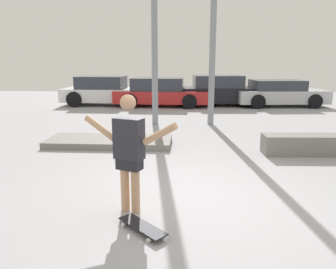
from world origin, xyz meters
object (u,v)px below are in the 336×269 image
skateboarder (129,149)px  skateboard (142,226)px  parked_car_black (220,91)px  parked_car_white (104,91)px  parked_car_red (160,93)px  parked_car_silver (279,93)px  grind_box (322,145)px  manual_pad (110,141)px

skateboarder → skateboard: 1.04m
parked_car_black → parked_car_white: bearing=179.0°
skateboard → parked_car_black: bearing=124.3°
parked_car_red → skateboarder: bearing=-86.3°
skateboarder → parked_car_black: bearing=100.6°
parked_car_white → parked_car_silver: bearing=1.5°
skateboarder → parked_car_red: skateboarder is taller
grind_box → parked_car_silver: parked_car_silver is taller
skateboarder → parked_car_silver: 12.46m
skateboarder → skateboard: (0.23, -0.55, -0.86)m
skateboarder → skateboard: skateboarder is taller
skateboarder → parked_car_white: (-2.97, 11.36, -0.26)m
skateboard → manual_pad: (-1.33, 4.29, 0.02)m
grind_box → parked_car_white: parked_car_white is taller
grind_box → parked_car_black: (-1.34, 8.47, 0.45)m
skateboarder → parked_car_red: size_ratio=0.38×
parked_car_black → parked_car_silver: parked_car_black is taller
parked_car_white → skateboard: bearing=-72.9°
parked_car_white → parked_car_silver: parked_car_white is taller
grind_box → manual_pad: (-5.01, 0.70, -0.15)m
grind_box → parked_car_silver: size_ratio=0.63×
skateboard → parked_car_black: parked_car_black is taller
manual_pad → parked_car_red: 7.38m
skateboard → parked_car_black: (2.34, 12.06, 0.61)m
parked_car_silver → parked_car_red: bearing=178.3°
skateboard → parked_car_black: 12.30m
skateboarder → skateboard: size_ratio=2.42×
skateboard → grind_box: (3.68, 3.59, 0.16)m
parked_car_silver → parked_car_white: bearing=175.4°
grind_box → parked_car_red: (-4.17, 8.01, 0.41)m
skateboarder → manual_pad: (-1.10, 3.74, -0.84)m
parked_car_white → parked_car_silver: (8.25, -0.08, -0.07)m
manual_pad → parked_car_white: bearing=103.8°
skateboard → manual_pad: bearing=152.4°
grind_box → parked_car_black: parked_car_black is taller
skateboarder → parked_car_black: 11.80m
skateboard → parked_car_red: size_ratio=0.16×
manual_pad → skateboarder: bearing=-73.6°
grind_box → parked_car_white: size_ratio=0.67×
manual_pad → parked_car_silver: size_ratio=0.73×
manual_pad → grind_box: bearing=-7.9°
grind_box → parked_car_black: bearing=99.0°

